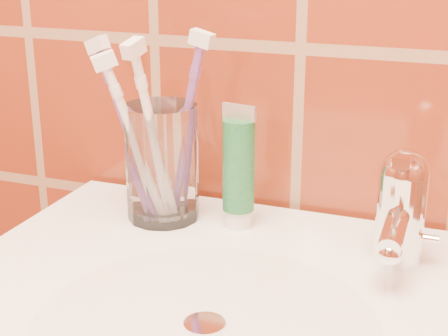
% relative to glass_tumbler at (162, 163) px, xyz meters
% --- Properties ---
extents(glass_tumbler, '(0.10, 0.10, 0.14)m').
position_rel_glass_tumbler_xyz_m(glass_tumbler, '(0.00, 0.00, 0.00)').
color(glass_tumbler, white).
rests_on(glass_tumbler, pedestal_sink).
extents(toothpaste_tube, '(0.04, 0.04, 0.14)m').
position_rel_glass_tumbler_xyz_m(toothpaste_tube, '(0.09, 0.01, -0.00)').
color(toothpaste_tube, white).
rests_on(toothpaste_tube, pedestal_sink).
extents(faucet, '(0.05, 0.11, 0.12)m').
position_rel_glass_tumbler_xyz_m(faucet, '(0.27, -0.02, -0.00)').
color(faucet, white).
rests_on(faucet, pedestal_sink).
extents(toothbrush_0, '(0.14, 0.13, 0.21)m').
position_rel_glass_tumbler_xyz_m(toothbrush_0, '(-0.02, -0.03, 0.03)').
color(toothbrush_0, white).
rests_on(toothbrush_0, glass_tumbler).
extents(toothbrush_1, '(0.09, 0.08, 0.22)m').
position_rel_glass_tumbler_xyz_m(toothbrush_1, '(0.02, 0.01, 0.04)').
color(toothbrush_1, '#7A4595').
rests_on(toothbrush_1, glass_tumbler).
extents(toothbrush_2, '(0.06, 0.14, 0.23)m').
position_rel_glass_tumbler_xyz_m(toothbrush_2, '(0.01, -0.03, 0.04)').
color(toothbrush_2, white).
rests_on(toothbrush_2, glass_tumbler).
extents(toothbrush_3, '(0.13, 0.12, 0.21)m').
position_rel_glass_tumbler_xyz_m(toothbrush_3, '(-0.04, -0.00, 0.03)').
color(toothbrush_3, '#7C4BA1').
rests_on(toothbrush_3, glass_tumbler).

